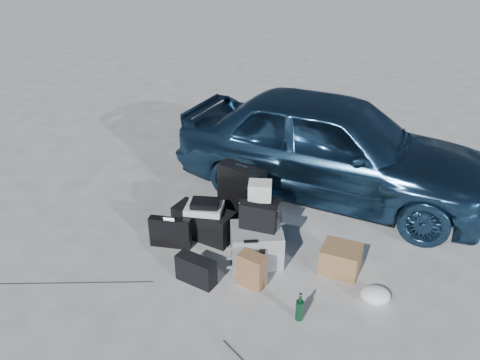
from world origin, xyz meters
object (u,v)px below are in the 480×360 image
suitcase_left (241,195)px  suitcase_right (260,219)px  car (331,146)px  green_bottle (300,307)px  pelican_case (256,245)px  briefcase (170,232)px  duffel_bag (204,223)px  cardboard_box (341,259)px

suitcase_left → suitcase_right: (0.30, -0.28, -0.10)m
suitcase_right → car: bearing=71.8°
suitcase_right → green_bottle: size_ratio=1.94×
car → pelican_case: (-0.52, -1.69, -0.48)m
briefcase → car: bearing=42.6°
suitcase_right → duffel_bag: (-0.62, -0.11, -0.10)m
duffel_bag → green_bottle: size_ratio=2.49×
suitcase_right → cardboard_box: suitcase_right is taller
suitcase_left → duffel_bag: suitcase_left is taller
car → duffel_bag: car is taller
suitcase_right → duffel_bag: suitcase_right is taller
briefcase → suitcase_right: size_ratio=0.84×
suitcase_left → briefcase: bearing=-110.8°
briefcase → green_bottle: size_ratio=1.63×
suitcase_left → green_bottle: suitcase_left is taller
briefcase → duffel_bag: briefcase is taller
pelican_case → briefcase: 0.96m
car → cardboard_box: 1.73m
briefcase → cardboard_box: briefcase is taller
car → pelican_case: bearing=172.3°
briefcase → cardboard_box: 1.83m
cardboard_box → green_bottle: 0.84m
pelican_case → suitcase_right: suitcase_right is taller
green_bottle → suitcase_right: bearing=120.7°
car → suitcase_right: car is taller
car → briefcase: (-1.49, -1.72, -0.50)m
duffel_bag → pelican_case: bearing=-7.4°
briefcase → suitcase_left: (0.61, 0.68, 0.19)m
suitcase_left → suitcase_right: size_ratio=1.37×
pelican_case → suitcase_right: (-0.06, 0.37, 0.08)m
car → cardboard_box: bearing=-158.6°
duffel_bag → cardboard_box: size_ratio=1.83×
car → cardboard_box: (0.34, -1.61, -0.53)m
car → green_bottle: size_ratio=14.22×
car → duffel_bag: (-1.20, -1.43, -0.50)m
duffel_bag → briefcase: bearing=-121.6°
briefcase → suitcase_left: bearing=41.7°
pelican_case → duffel_bag: (-0.68, 0.25, -0.02)m
pelican_case → suitcase_left: (-0.36, 0.65, 0.18)m
car → cardboard_box: car is taller
briefcase → suitcase_left: 0.93m
briefcase → green_bottle: briefcase is taller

